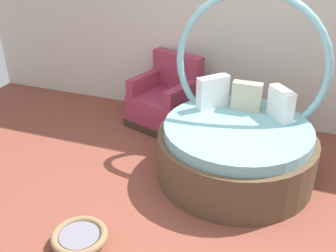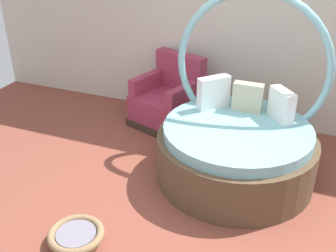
% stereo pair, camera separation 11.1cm
% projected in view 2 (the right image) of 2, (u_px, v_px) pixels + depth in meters
% --- Properties ---
extents(ground_plane, '(8.00, 8.00, 0.02)m').
position_uv_depth(ground_plane, '(191.00, 220.00, 3.96)').
color(ground_plane, brown).
extents(back_wall, '(8.00, 0.12, 2.96)m').
position_uv_depth(back_wall, '(253.00, 14.00, 5.16)').
color(back_wall, beige).
rests_on(back_wall, ground_plane).
extents(round_daybed, '(1.72, 1.72, 1.98)m').
position_uv_depth(round_daybed, '(237.00, 142.00, 4.45)').
color(round_daybed, brown).
rests_on(round_daybed, ground_plane).
extents(red_armchair, '(1.01, 1.01, 0.94)m').
position_uv_depth(red_armchair, '(169.00, 101.00, 5.60)').
color(red_armchair, '#38281E').
rests_on(red_armchair, ground_plane).
extents(pet_basket, '(0.51, 0.51, 0.13)m').
position_uv_depth(pet_basket, '(76.00, 236.00, 3.66)').
color(pet_basket, '#8E704C').
rests_on(pet_basket, ground_plane).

